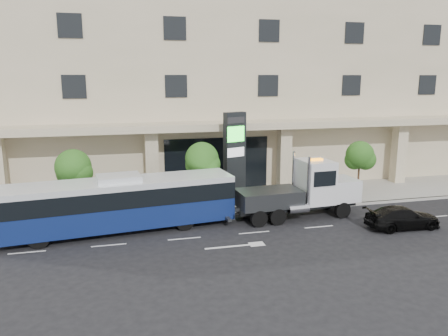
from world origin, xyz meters
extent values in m
plane|color=black|center=(0.00, 0.00, 0.00)|extent=(120.00, 120.00, 0.00)
cube|color=gray|center=(0.00, 5.00, 0.07)|extent=(120.00, 6.00, 0.15)
cube|color=gray|center=(0.00, 2.00, 0.07)|extent=(120.00, 0.30, 0.15)
cube|color=tan|center=(0.00, 15.50, 10.00)|extent=(60.00, 15.00, 20.00)
cube|color=tan|center=(0.00, 6.80, 5.20)|extent=(60.00, 2.80, 0.50)
cube|color=black|center=(0.00, 7.97, 2.15)|extent=(8.00, 0.12, 4.00)
cube|color=tan|center=(-5.00, 6.80, 2.60)|extent=(0.90, 0.90, 4.90)
cube|color=tan|center=(5.00, 6.80, 2.60)|extent=(0.90, 0.90, 4.90)
cube|color=tan|center=(15.00, 6.80, 2.60)|extent=(0.90, 0.90, 4.90)
cylinder|color=#422B19|center=(-10.00, 3.60, 1.55)|extent=(0.14, 0.14, 2.80)
sphere|color=#215117|center=(-10.00, 3.60, 3.27)|extent=(2.20, 2.20, 2.20)
sphere|color=#215117|center=(-9.65, 3.40, 2.95)|extent=(1.65, 1.65, 1.65)
sphere|color=#215117|center=(-10.30, 3.80, 2.87)|extent=(1.54, 1.54, 1.54)
cylinder|color=#422B19|center=(-2.00, 3.60, 1.62)|extent=(0.14, 0.14, 2.94)
sphere|color=#215117|center=(-2.00, 3.60, 3.43)|extent=(2.20, 2.20, 2.20)
sphere|color=#215117|center=(-1.65, 3.40, 3.09)|extent=(1.65, 1.65, 1.65)
sphere|color=#215117|center=(-2.30, 3.80, 3.01)|extent=(1.54, 1.54, 1.54)
cylinder|color=#422B19|center=(9.50, 3.60, 1.51)|extent=(0.14, 0.14, 2.73)
sphere|color=#215117|center=(9.50, 3.60, 3.19)|extent=(2.00, 2.00, 2.00)
sphere|color=#215117|center=(9.85, 3.40, 2.88)|extent=(1.50, 1.50, 1.50)
sphere|color=#215117|center=(9.20, 3.80, 2.80)|extent=(1.40, 1.40, 1.40)
cylinder|color=black|center=(-11.48, -1.06, 0.54)|extent=(1.11, 0.45, 1.08)
cylinder|color=black|center=(-11.75, 1.20, 0.54)|extent=(1.11, 0.45, 1.08)
cylinder|color=black|center=(-3.76, -0.13, 0.54)|extent=(1.11, 0.45, 1.08)
cylinder|color=black|center=(-4.03, 2.12, 0.54)|extent=(1.11, 0.45, 1.08)
cube|color=navy|center=(-7.33, 0.58, 1.03)|extent=(13.18, 4.22, 1.30)
cube|color=black|center=(-7.33, 0.58, 2.16)|extent=(13.19, 4.26, 0.97)
cube|color=silver|center=(-7.33, 0.58, 2.81)|extent=(13.18, 4.22, 0.32)
cube|color=silver|center=(-7.33, 0.58, 3.13)|extent=(2.56, 2.00, 0.32)
cube|color=#2D3033|center=(-0.95, 1.34, 0.49)|extent=(0.46, 2.70, 0.32)
cube|color=#2D3033|center=(3.48, 0.50, 0.74)|extent=(7.86, 1.40, 0.37)
cube|color=silver|center=(6.47, 0.69, 1.61)|extent=(1.97, 2.23, 1.38)
cube|color=silver|center=(7.39, 0.75, 1.61)|extent=(0.19, 1.84, 1.10)
cube|color=silver|center=(4.63, 0.58, 2.25)|extent=(1.98, 2.41, 2.67)
cube|color=black|center=(5.51, 0.63, 2.67)|extent=(0.22, 2.03, 1.10)
cylinder|color=silver|center=(3.69, -0.50, 2.48)|extent=(0.18, 0.18, 3.13)
cylinder|color=silver|center=(3.56, 1.52, 2.48)|extent=(0.18, 0.18, 3.13)
cube|color=#2D3033|center=(1.51, 0.38, 1.43)|extent=(3.99, 2.44, 1.01)
cube|color=#2D3033|center=(-0.69, 0.25, 0.87)|extent=(1.49, 0.35, 0.20)
cube|color=#2D3033|center=(-1.25, 0.21, 0.51)|extent=(0.33, 1.67, 0.17)
cube|color=orange|center=(4.63, 0.58, 3.64)|extent=(0.85, 0.37, 0.13)
cylinder|color=black|center=(6.16, -0.30, 0.51)|extent=(1.03, 0.36, 1.01)
cylinder|color=black|center=(6.04, 1.63, 0.51)|extent=(1.03, 0.36, 1.01)
cylinder|color=black|center=(1.75, -0.57, 0.51)|extent=(1.03, 0.36, 1.01)
cylinder|color=black|center=(1.63, 1.36, 0.51)|extent=(1.03, 0.36, 1.01)
cylinder|color=black|center=(0.56, -0.64, 0.51)|extent=(1.03, 0.36, 1.01)
cylinder|color=black|center=(0.44, 1.28, 0.51)|extent=(1.03, 0.36, 1.01)
imported|color=black|center=(8.64, -2.80, 0.64)|extent=(4.45, 1.88, 1.28)
cube|color=black|center=(0.44, 4.46, 3.25)|extent=(1.63, 1.00, 6.20)
cube|color=green|center=(0.44, 4.17, 4.90)|extent=(1.29, 0.50, 1.03)
cube|color=silver|center=(0.44, 4.17, 3.66)|extent=(1.29, 0.50, 0.62)
cube|color=#262628|center=(0.44, 4.17, 5.83)|extent=(1.29, 0.50, 0.41)
camera|label=1|loc=(-7.27, -23.90, 8.69)|focal=35.00mm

